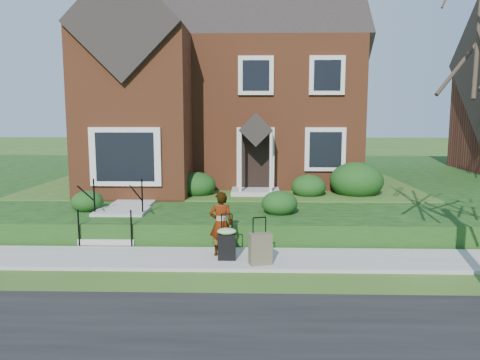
{
  "coord_description": "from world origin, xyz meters",
  "views": [
    {
      "loc": [
        1.12,
        -10.21,
        3.25
      ],
      "look_at": [
        0.77,
        2.0,
        1.57
      ],
      "focal_mm": 35.0,
      "sensor_mm": 36.0,
      "label": 1
    }
  ],
  "objects_px": {
    "suitcase_olive": "(260,249)",
    "suitcase_black": "(227,242)",
    "front_steps": "(117,221)",
    "woman": "(221,224)"
  },
  "relations": [
    {
      "from": "woman",
      "to": "suitcase_black",
      "type": "bearing_deg",
      "value": 110.47
    },
    {
      "from": "front_steps",
      "to": "suitcase_black",
      "type": "height_order",
      "value": "front_steps"
    },
    {
      "from": "woman",
      "to": "suitcase_olive",
      "type": "height_order",
      "value": "woman"
    },
    {
      "from": "suitcase_black",
      "to": "woman",
      "type": "bearing_deg",
      "value": 113.63
    },
    {
      "from": "suitcase_black",
      "to": "front_steps",
      "type": "bearing_deg",
      "value": 145.75
    },
    {
      "from": "suitcase_olive",
      "to": "woman",
      "type": "bearing_deg",
      "value": 129.35
    },
    {
      "from": "woman",
      "to": "front_steps",
      "type": "bearing_deg",
      "value": -34.14
    },
    {
      "from": "front_steps",
      "to": "suitcase_olive",
      "type": "bearing_deg",
      "value": -31.48
    },
    {
      "from": "suitcase_olive",
      "to": "suitcase_black",
      "type": "bearing_deg",
      "value": 142.59
    },
    {
      "from": "woman",
      "to": "suitcase_olive",
      "type": "relative_size",
      "value": 1.45
    }
  ]
}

